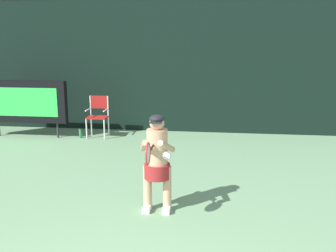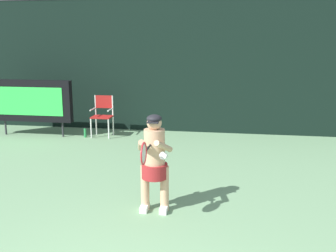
% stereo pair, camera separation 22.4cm
% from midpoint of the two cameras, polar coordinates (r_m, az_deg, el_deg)
% --- Properties ---
extents(backdrop_screen, '(18.00, 0.12, 3.66)m').
position_cam_midpoint_polar(backdrop_screen, '(10.92, 4.16, 8.53)').
color(backdrop_screen, black).
rests_on(backdrop_screen, ground).
extents(scoreboard, '(2.20, 0.21, 1.50)m').
position_cam_midpoint_polar(scoreboard, '(11.05, -18.52, 3.46)').
color(scoreboard, black).
rests_on(scoreboard, ground).
extents(umpire_chair, '(0.52, 0.44, 1.08)m').
position_cam_midpoint_polar(umpire_chair, '(10.62, -8.82, 1.82)').
color(umpire_chair, white).
rests_on(umpire_chair, ground).
extents(water_bottle, '(0.07, 0.07, 0.27)m').
position_cam_midpoint_polar(water_bottle, '(10.66, -11.29, -0.97)').
color(water_bottle, '#288845').
rests_on(water_bottle, ground).
extents(tennis_player, '(0.54, 0.62, 1.48)m').
position_cam_midpoint_polar(tennis_player, '(5.88, -0.88, -4.82)').
color(tennis_player, white).
rests_on(tennis_player, ground).
extents(tennis_racket, '(0.03, 0.60, 0.31)m').
position_cam_midpoint_polar(tennis_racket, '(5.29, -2.27, -3.94)').
color(tennis_racket, black).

